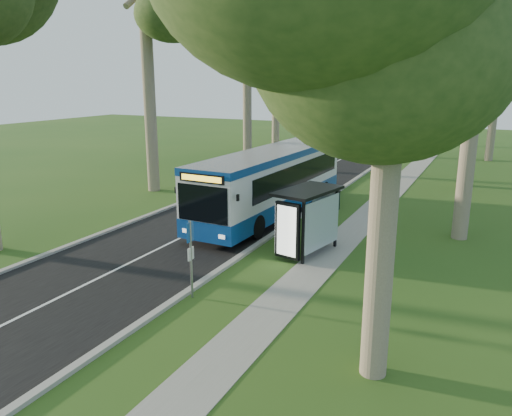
{
  "coord_description": "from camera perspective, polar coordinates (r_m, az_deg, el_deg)",
  "views": [
    {
      "loc": [
        8.59,
        -16.68,
        6.8
      ],
      "look_at": [
        -0.14,
        1.29,
        1.6
      ],
      "focal_mm": 35.0,
      "sensor_mm": 36.0,
      "label": 1
    }
  ],
  "objects": [
    {
      "name": "tree_west_c",
      "position": [
        39.12,
        -1.05,
        20.86
      ],
      "size": [
        5.2,
        5.2,
        14.95
      ],
      "color": "#7A6B56",
      "rests_on": "ground"
    },
    {
      "name": "litter_bin",
      "position": [
        27.04,
        9.02,
        0.95
      ],
      "size": [
        0.57,
        0.57,
        1.01
      ],
      "rotation": [
        0.0,
        0.0,
        -0.36
      ],
      "color": "black",
      "rests_on": "ground"
    },
    {
      "name": "car_silver",
      "position": [
        50.52,
        6.29,
        7.66
      ],
      "size": [
        2.95,
        4.99,
        1.55
      ],
      "primitive_type": "imported",
      "rotation": [
        0.0,
        0.0,
        0.3
      ],
      "color": "#B0B2B8",
      "rests_on": "ground"
    },
    {
      "name": "ground",
      "position": [
        19.96,
        -1.27,
        -5.34
      ],
      "size": [
        120.0,
        120.0,
        0.0
      ],
      "primitive_type": "plane",
      "color": "#285019",
      "rests_on": "ground"
    },
    {
      "name": "bus",
      "position": [
        25.24,
        1.8,
        2.96
      ],
      "size": [
        3.08,
        12.59,
        3.32
      ],
      "rotation": [
        0.0,
        0.0,
        -0.04
      ],
      "color": "white",
      "rests_on": "ground"
    },
    {
      "name": "road",
      "position": [
        30.07,
        1.49,
        1.53
      ],
      "size": [
        7.0,
        100.0,
        0.02
      ],
      "primitive_type": "cube",
      "color": "black",
      "rests_on": "ground"
    },
    {
      "name": "kerb_east",
      "position": [
        28.83,
        7.84,
        0.93
      ],
      "size": [
        0.25,
        100.0,
        0.12
      ],
      "primitive_type": "cube",
      "color": "#9E9B93",
      "rests_on": "ground"
    },
    {
      "name": "tree_west_d",
      "position": [
        49.15,
        2.38,
        21.58
      ],
      "size": [
        5.2,
        5.2,
        17.3
      ],
      "color": "#7A6B56",
      "rests_on": "ground"
    },
    {
      "name": "centre_line",
      "position": [
        30.06,
        1.49,
        1.56
      ],
      "size": [
        0.12,
        100.0,
        0.0
      ],
      "primitive_type": "cube",
      "color": "white",
      "rests_on": "road"
    },
    {
      "name": "kerb_west",
      "position": [
        31.63,
        -4.29,
        2.24
      ],
      "size": [
        0.25,
        100.0,
        0.12
      ],
      "primitive_type": "cube",
      "color": "#9E9B93",
      "rests_on": "ground"
    },
    {
      "name": "bus_stop_sign",
      "position": [
        15.79,
        -7.48,
        -4.83
      ],
      "size": [
        0.09,
        0.36,
        2.55
      ],
      "rotation": [
        0.0,
        0.0,
        0.04
      ],
      "color": "gray",
      "rests_on": "ground"
    },
    {
      "name": "tree_east_d",
      "position": [
        46.83,
        26.44,
        17.64
      ],
      "size": [
        5.2,
        5.2,
        14.12
      ],
      "color": "#7A6B56",
      "rests_on": "ground"
    },
    {
      "name": "footpath",
      "position": [
        28.09,
        13.65,
        0.18
      ],
      "size": [
        1.5,
        100.0,
        0.02
      ],
      "primitive_type": "cube",
      "color": "gray",
      "rests_on": "ground"
    },
    {
      "name": "car_white",
      "position": [
        47.24,
        5.27,
        7.16
      ],
      "size": [
        3.41,
        4.69,
        1.48
      ],
      "primitive_type": "imported",
      "rotation": [
        0.0,
        0.0,
        0.43
      ],
      "color": "silver",
      "rests_on": "ground"
    },
    {
      "name": "bus_shelter",
      "position": [
        19.38,
        5.85,
        -0.34
      ],
      "size": [
        2.2,
        3.29,
        2.6
      ],
      "rotation": [
        0.0,
        0.0,
        -0.2
      ],
      "color": "black",
      "rests_on": "ground"
    },
    {
      "name": "tree_west_e",
      "position": [
        57.5,
        9.04,
        19.37
      ],
      "size": [
        5.2,
        5.2,
        15.88
      ],
      "color": "#7A6B56",
      "rests_on": "ground"
    }
  ]
}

